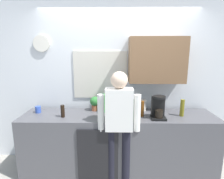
# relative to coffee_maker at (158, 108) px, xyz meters

# --- Properties ---
(kitchen_counter) EXTENTS (2.88, 0.64, 0.91)m
(kitchen_counter) POSITION_rel_coffee_maker_xyz_m (-0.56, 0.12, -0.60)
(kitchen_counter) COLOR #4C4C51
(kitchen_counter) RESTS_ON ground_plane
(dishwasher_panel) EXTENTS (0.56, 0.02, 0.82)m
(dishwasher_panel) POSITION_rel_coffee_maker_xyz_m (-0.84, -0.21, -0.65)
(dishwasher_panel) COLOR black
(dishwasher_panel) RESTS_ON ground_plane
(back_wall_assembly) EXTENTS (4.48, 0.42, 2.60)m
(back_wall_assembly) POSITION_rel_coffee_maker_xyz_m (-0.49, 0.52, 0.30)
(back_wall_assembly) COLOR silver
(back_wall_assembly) RESTS_ON ground_plane
(coffee_maker) EXTENTS (0.20, 0.20, 0.33)m
(coffee_maker) POSITION_rel_coffee_maker_xyz_m (0.00, 0.00, 0.00)
(coffee_maker) COLOR black
(coffee_maker) RESTS_ON kitchen_counter
(bottle_clear_soda) EXTENTS (0.09, 0.09, 0.28)m
(bottle_clear_soda) POSITION_rel_coffee_maker_xyz_m (-0.79, 0.26, -0.01)
(bottle_clear_soda) COLOR #2D8C33
(bottle_clear_soda) RESTS_ON kitchen_counter
(bottle_amber_beer) EXTENTS (0.06, 0.06, 0.23)m
(bottle_amber_beer) POSITION_rel_coffee_maker_xyz_m (-0.22, 0.07, -0.03)
(bottle_amber_beer) COLOR brown
(bottle_amber_beer) RESTS_ON kitchen_counter
(bottle_olive_oil) EXTENTS (0.06, 0.06, 0.25)m
(bottle_olive_oil) POSITION_rel_coffee_maker_xyz_m (0.37, 0.09, -0.02)
(bottle_olive_oil) COLOR olive
(bottle_olive_oil) RESTS_ON kitchen_counter
(bottle_green_wine) EXTENTS (0.07, 0.07, 0.30)m
(bottle_green_wine) POSITION_rel_coffee_maker_xyz_m (-0.36, -0.11, 0.00)
(bottle_green_wine) COLOR #195923
(bottle_green_wine) RESTS_ON kitchen_counter
(bottle_dark_sauce) EXTENTS (0.06, 0.06, 0.18)m
(bottle_dark_sauce) POSITION_rel_coffee_maker_xyz_m (-1.36, 0.02, -0.06)
(bottle_dark_sauce) COLOR black
(bottle_dark_sauce) RESTS_ON kitchen_counter
(cup_blue_mug) EXTENTS (0.08, 0.08, 0.10)m
(cup_blue_mug) POSITION_rel_coffee_maker_xyz_m (-1.80, 0.20, -0.10)
(cup_blue_mug) COLOR #3351B2
(cup_blue_mug) RESTS_ON kitchen_counter
(cup_white_mug) EXTENTS (0.08, 0.08, 0.10)m
(cup_white_mug) POSITION_rel_coffee_maker_xyz_m (0.10, 0.25, -0.10)
(cup_white_mug) COLOR white
(cup_white_mug) RESTS_ON kitchen_counter
(mixing_bowl) EXTENTS (0.22, 0.22, 0.08)m
(mixing_bowl) POSITION_rel_coffee_maker_xyz_m (-0.53, 0.19, -0.11)
(mixing_bowl) COLOR #4C72A5
(mixing_bowl) RESTS_ON kitchen_counter
(potted_plant) EXTENTS (0.15, 0.15, 0.23)m
(potted_plant) POSITION_rel_coffee_maker_xyz_m (-0.93, 0.32, -0.01)
(potted_plant) COLOR #9E5638
(potted_plant) RESTS_ON kitchen_counter
(storage_canister) EXTENTS (0.14, 0.14, 0.17)m
(storage_canister) POSITION_rel_coffee_maker_xyz_m (-0.18, 0.34, -0.06)
(storage_canister) COLOR silver
(storage_canister) RESTS_ON kitchen_counter
(person_at_sink) EXTENTS (0.57, 0.22, 1.60)m
(person_at_sink) POSITION_rel_coffee_maker_xyz_m (-0.56, -0.18, -0.11)
(person_at_sink) COLOR black
(person_at_sink) RESTS_ON ground_plane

